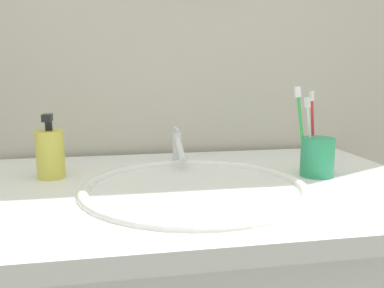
% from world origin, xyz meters
% --- Properties ---
extents(tiled_wall_back, '(2.23, 0.04, 2.40)m').
position_xyz_m(tiled_wall_back, '(0.00, 0.38, 1.20)').
color(tiled_wall_back, beige).
rests_on(tiled_wall_back, ground).
extents(sink_basin, '(0.48, 0.48, 0.11)m').
position_xyz_m(sink_basin, '(-0.01, -0.04, 0.80)').
color(sink_basin, white).
rests_on(sink_basin, vanity_counter).
extents(faucet, '(0.02, 0.14, 0.09)m').
position_xyz_m(faucet, '(-0.01, 0.19, 0.88)').
color(faucet, silver).
rests_on(faucet, sink_basin).
extents(toothbrush_cup, '(0.08, 0.08, 0.09)m').
position_xyz_m(toothbrush_cup, '(0.29, 0.01, 0.88)').
color(toothbrush_cup, '#2D9966').
rests_on(toothbrush_cup, vanity_counter).
extents(toothbrush_white, '(0.03, 0.03, 0.18)m').
position_xyz_m(toothbrush_white, '(0.27, 0.02, 0.94)').
color(toothbrush_white, white).
rests_on(toothbrush_white, toothbrush_cup).
extents(toothbrush_green, '(0.04, 0.01, 0.20)m').
position_xyz_m(toothbrush_green, '(0.25, 0.02, 0.95)').
color(toothbrush_green, green).
rests_on(toothbrush_green, toothbrush_cup).
extents(toothbrush_red, '(0.01, 0.05, 0.19)m').
position_xyz_m(toothbrush_red, '(0.29, 0.05, 0.95)').
color(toothbrush_red, red).
rests_on(toothbrush_red, toothbrush_cup).
extents(soap_dispenser, '(0.06, 0.06, 0.15)m').
position_xyz_m(soap_dispenser, '(-0.32, 0.10, 0.89)').
color(soap_dispenser, '#DBCC4C').
rests_on(soap_dispenser, vanity_counter).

